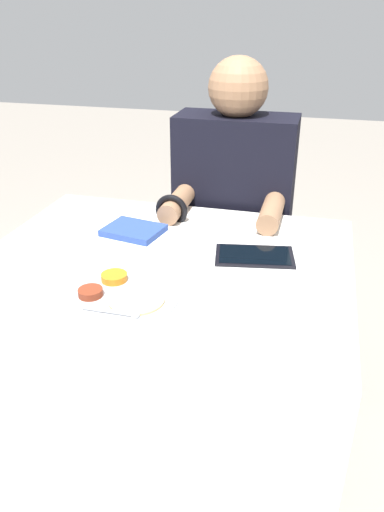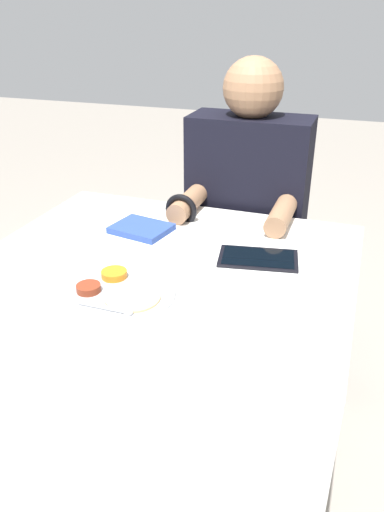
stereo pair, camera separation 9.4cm
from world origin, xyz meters
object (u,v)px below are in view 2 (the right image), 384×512
thali_tray (116,292)px  person_diner (245,239)px  red_notebook (141,229)px  tablet_device (258,258)px

thali_tray → person_diner: bearing=79.7°
thali_tray → person_diner: person_diner is taller
red_notebook → thali_tray: bearing=-74.6°
thali_tray → red_notebook: (-0.10, 0.38, 0.00)m
thali_tray → tablet_device: (0.29, 0.31, -0.00)m
red_notebook → person_diner: size_ratio=0.16×
person_diner → tablet_device: bearing=-72.6°
red_notebook → person_diner: 0.50m
thali_tray → person_diner: size_ratio=0.24×
person_diner → red_notebook: bearing=-121.6°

